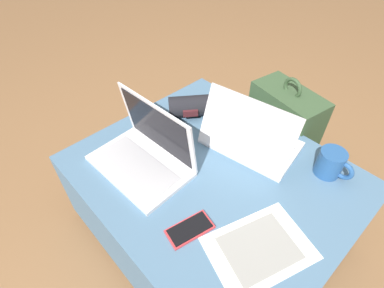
{
  "coord_description": "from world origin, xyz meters",
  "views": [
    {
      "loc": [
        0.46,
        -0.54,
        1.23
      ],
      "look_at": [
        -0.1,
        -0.02,
        0.48
      ],
      "focal_mm": 28.0,
      "sensor_mm": 36.0,
      "label": 1
    }
  ],
  "objects": [
    {
      "name": "cell_phone",
      "position": [
        0.11,
        -0.22,
        0.41
      ],
      "size": [
        0.1,
        0.15,
        0.01
      ],
      "rotation": [
        0.0,
        0.0,
        2.94
      ],
      "color": "red",
      "rests_on": "ottoman"
    },
    {
      "name": "laptop_near",
      "position": [
        -0.2,
        -0.15,
        0.45
      ],
      "size": [
        0.37,
        0.26,
        0.25
      ],
      "rotation": [
        0.0,
        0.0,
        0.06
      ],
      "color": "silver",
      "rests_on": "ottoman"
    },
    {
      "name": "coffee_mug",
      "position": [
        0.28,
        0.29,
        0.45
      ],
      "size": [
        0.13,
        0.09,
        0.1
      ],
      "color": "#285693",
      "rests_on": "ottoman"
    },
    {
      "name": "ottoman",
      "position": [
        0.0,
        0.0,
        0.2
      ],
      "size": [
        0.96,
        0.81,
        0.4
      ],
      "color": "#2A3D4E",
      "rests_on": "ground_plane"
    },
    {
      "name": "backpack",
      "position": [
        -0.03,
        0.52,
        0.24
      ],
      "size": [
        0.35,
        0.27,
        0.56
      ],
      "rotation": [
        0.0,
        0.0,
        2.97
      ],
      "color": "#385133",
      "rests_on": "ground_plane"
    },
    {
      "name": "wrist_brace",
      "position": [
        -0.3,
        0.16,
        0.45
      ],
      "size": [
        0.18,
        0.19,
        0.09
      ],
      "rotation": [
        0.0,
        0.0,
        0.94
      ],
      "color": "black",
      "rests_on": "ottoman"
    },
    {
      "name": "laptop_far",
      "position": [
        0.01,
        0.19,
        0.45
      ],
      "size": [
        0.39,
        0.3,
        0.24
      ],
      "rotation": [
        0.0,
        0.0,
        3.32
      ],
      "color": "silver",
      "rests_on": "ottoman"
    },
    {
      "name": "ground_plane",
      "position": [
        0.0,
        0.0,
        0.0
      ],
      "size": [
        14.0,
        14.0,
        0.0
      ],
      "primitive_type": "plane",
      "color": "olive"
    },
    {
      "name": "paper_sheet",
      "position": [
        0.29,
        -0.11,
        0.4
      ],
      "size": [
        0.29,
        0.35,
        0.0
      ],
      "rotation": [
        0.0,
        0.0,
        -0.31
      ],
      "color": "white",
      "rests_on": "ottoman"
    }
  ]
}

